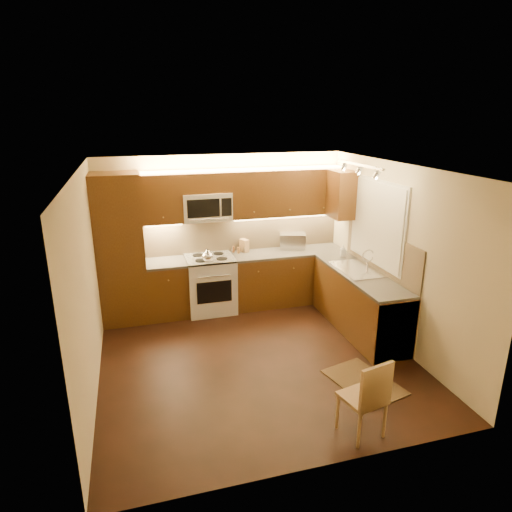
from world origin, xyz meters
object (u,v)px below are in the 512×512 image
object	(u,v)px
sink	(357,265)
toaster_oven	(293,240)
microwave	(207,206)
kettle	(207,255)
stove	(211,284)
soap_bottle	(343,251)
knife_block	(244,246)
dining_chair	(362,396)

from	to	relation	value
sink	toaster_oven	distance (m)	1.42
microwave	kettle	world-z (taller)	microwave
stove	soap_bottle	distance (m)	2.22
soap_bottle	toaster_oven	bearing A→B (deg)	148.56
stove	knife_block	world-z (taller)	knife_block
stove	sink	xyz separation A→B (m)	(2.00, -1.12, 0.52)
kettle	dining_chair	world-z (taller)	kettle
toaster_oven	dining_chair	xyz separation A→B (m)	(-0.56, -3.55, -0.60)
sink	soap_bottle	bearing A→B (deg)	80.90
microwave	toaster_oven	distance (m)	1.63
sink	toaster_oven	bearing A→B (deg)	111.64
stove	dining_chair	size ratio (longest dim) A/B	1.06
kettle	toaster_oven	xyz separation A→B (m)	(1.55, 0.40, 0.00)
toaster_oven	knife_block	world-z (taller)	toaster_oven
sink	soap_bottle	size ratio (longest dim) A/B	4.75
microwave	soap_bottle	bearing A→B (deg)	-15.91
microwave	sink	distance (m)	2.48
soap_bottle	dining_chair	bearing A→B (deg)	-97.40
stove	toaster_oven	bearing A→B (deg)	7.49
microwave	toaster_oven	xyz separation A→B (m)	(1.48, 0.06, -0.69)
microwave	sink	xyz separation A→B (m)	(2.00, -1.26, -0.74)
kettle	dining_chair	xyz separation A→B (m)	(0.99, -3.15, -0.59)
stove	kettle	bearing A→B (deg)	-109.28
stove	microwave	world-z (taller)	microwave
soap_bottle	kettle	bearing A→B (deg)	-172.01
stove	knife_block	xyz separation A→B (m)	(0.62, 0.20, 0.55)
kettle	knife_block	world-z (taller)	kettle
toaster_oven	soap_bottle	xyz separation A→B (m)	(0.63, -0.66, -0.04)
stove	toaster_oven	distance (m)	1.59
knife_block	kettle	bearing A→B (deg)	-174.25
toaster_oven	dining_chair	distance (m)	3.64
stove	soap_bottle	size ratio (longest dim) A/B	5.08
toaster_oven	soap_bottle	size ratio (longest dim) A/B	2.40
stove	kettle	distance (m)	0.60
microwave	knife_block	xyz separation A→B (m)	(0.62, 0.07, -0.71)
stove	sink	distance (m)	2.35
kettle	toaster_oven	size ratio (longest dim) A/B	0.49
kettle	knife_block	distance (m)	0.80
stove	toaster_oven	size ratio (longest dim) A/B	2.12
kettle	knife_block	size ratio (longest dim) A/B	1.00
sink	knife_block	size ratio (longest dim) A/B	4.04
soap_bottle	microwave	bearing A→B (deg)	179.00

